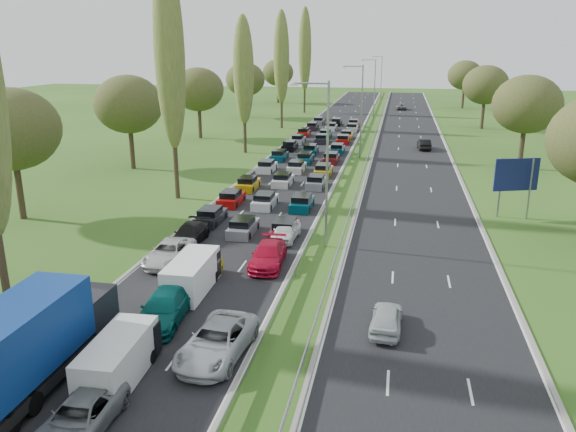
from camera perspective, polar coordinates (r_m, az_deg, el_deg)
The scene contains 25 objects.
ground at distance 77.45m, azimuth 7.40°, elevation 6.14°, with size 260.00×260.00×0.00m, color #2B4C17.
near_carriageway at distance 80.60m, azimuth 2.71°, elevation 6.68°, with size 10.50×215.00×0.04m, color black.
far_carriageway at distance 79.78m, azimuth 12.40°, elevation 6.20°, with size 10.50×215.00×0.04m, color black.
central_reservation at distance 79.81m, azimuth 7.55°, elevation 6.85°, with size 2.36×215.00×0.32m.
lamp_columns at distance 74.59m, azimuth 7.47°, elevation 10.39°, with size 0.18×140.18×12.00m.
poplar_row at distance 67.47m, azimuth -7.11°, elevation 15.18°, with size 2.80×127.80×22.44m.
woodland_left at distance 66.77m, azimuth -17.22°, elevation 10.50°, with size 8.00×166.00×11.10m.
woodland_right at distance 64.68m, azimuth 24.54°, elevation 9.56°, with size 8.00×153.00×11.10m.
traffic_queue_fill at distance 75.67m, azimuth 2.16°, elevation 6.36°, with size 9.12×69.61×0.80m.
near_car_2 at distance 39.22m, azimuth -11.99°, elevation -3.64°, with size 2.40×5.20×1.44m, color silver.
near_car_3 at distance 42.75m, azimuth -9.96°, elevation -1.81°, with size 2.01×4.94×1.43m, color black.
near_car_6 at distance 24.07m, azimuth -20.42°, elevation -18.62°, with size 2.20×4.77×1.33m, color slate.
near_car_7 at distance 31.18m, azimuth -12.47°, elevation -9.08°, with size 2.20×5.42×1.57m, color #05504D.
near_car_8 at distance 35.83m, azimuth -8.59°, elevation -5.54°, with size 1.60×3.97×1.35m, color #C1BE0C.
near_car_10 at distance 27.49m, azimuth -7.23°, elevation -12.52°, with size 2.62×5.67×1.58m, color #A8ABB2.
near_car_11 at distance 37.88m, azimuth -2.04°, elevation -3.97°, with size 2.10×5.15×1.50m, color #B50B29.
near_car_12 at distance 42.84m, azimuth -0.22°, elevation -1.50°, with size 1.70×4.22×1.44m, color white.
far_car_0 at distance 30.09m, azimuth 9.98°, elevation -10.16°, with size 1.60×3.98×1.36m, color #B0B6BA.
far_car_1 at distance 83.41m, azimuth 13.65°, elevation 7.11°, with size 1.59×4.56×1.50m, color black.
far_car_2 at distance 136.26m, azimuth 11.44°, elevation 10.85°, with size 2.26×4.91×1.36m, color slate.
blue_lorry at distance 27.05m, azimuth -24.46°, elevation -11.42°, with size 2.69×9.70×4.09m.
white_van_front at distance 26.73m, azimuth -16.67°, elevation -13.54°, with size 1.95×4.98×2.00m.
white_van_rear at distance 34.55m, azimuth -9.63°, elevation -5.78°, with size 2.05×5.22×2.10m.
info_sign at distance 31.97m, azimuth -26.37°, elevation -8.75°, with size 1.50×0.31×2.10m.
direction_sign at distance 51.52m, azimuth 22.18°, elevation 3.66°, with size 3.81×1.42×5.20m.
Camera 1 is at (9.32, 4.02, 14.24)m, focal length 35.00 mm.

